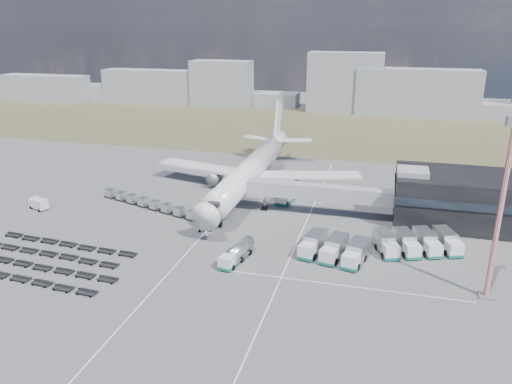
# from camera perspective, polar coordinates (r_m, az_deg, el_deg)

# --- Properties ---
(ground) EXTENTS (420.00, 420.00, 0.00)m
(ground) POSITION_cam_1_polar(r_m,az_deg,el_deg) (91.66, -5.90, -6.13)
(ground) COLOR #565659
(ground) RESTS_ON ground
(grass_strip) EXTENTS (420.00, 90.00, 0.01)m
(grass_strip) POSITION_cam_1_polar(r_m,az_deg,el_deg) (193.70, 5.65, 7.36)
(grass_strip) COLOR brown
(grass_strip) RESTS_ON ground
(lane_markings) EXTENTS (47.12, 110.00, 0.01)m
(lane_markings) POSITION_cam_1_polar(r_m,az_deg,el_deg) (91.54, 0.53, -6.06)
(lane_markings) COLOR silver
(lane_markings) RESTS_ON ground
(terminal) EXTENTS (30.40, 16.40, 11.00)m
(terminal) POSITION_cam_1_polar(r_m,az_deg,el_deg) (108.14, 23.41, -0.68)
(terminal) COLOR black
(terminal) RESTS_ON ground
(jet_bridge) EXTENTS (30.30, 3.80, 7.05)m
(jet_bridge) POSITION_cam_1_polar(r_m,az_deg,el_deg) (104.42, 6.18, 0.04)
(jet_bridge) COLOR #939399
(jet_bridge) RESTS_ON ground
(airliner) EXTENTS (51.59, 64.53, 17.62)m
(airliner) POSITION_cam_1_polar(r_m,az_deg,el_deg) (118.64, -0.51, 2.61)
(airliner) COLOR white
(airliner) RESTS_ON ground
(skyline) EXTENTS (319.68, 26.16, 25.93)m
(skyline) POSITION_cam_1_polar(r_m,az_deg,el_deg) (232.35, 6.09, 11.42)
(skyline) COLOR #8E919B
(skyline) RESTS_ON ground
(fuel_tanker) EXTENTS (4.03, 9.49, 2.98)m
(fuel_tanker) POSITION_cam_1_polar(r_m,az_deg,el_deg) (85.17, -2.23, -6.98)
(fuel_tanker) COLOR white
(fuel_tanker) RESTS_ON ground
(pushback_tug) EXTENTS (3.38, 2.70, 1.37)m
(pushback_tug) POSITION_cam_1_polar(r_m,az_deg,el_deg) (97.86, -5.87, -4.01)
(pushback_tug) COLOR white
(pushback_tug) RESTS_ON ground
(utility_van) EXTENTS (4.88, 3.46, 2.37)m
(utility_van) POSITION_cam_1_polar(r_m,az_deg,el_deg) (117.74, -23.58, -1.27)
(utility_van) COLOR white
(utility_van) RESTS_ON ground
(catering_truck) EXTENTS (3.80, 7.29, 3.19)m
(catering_truck) POSITION_cam_1_polar(r_m,az_deg,el_deg) (112.19, 3.43, -0.37)
(catering_truck) COLOR white
(catering_truck) RESTS_ON ground
(service_trucks_near) EXTENTS (12.02, 10.12, 3.19)m
(service_trucks_near) POSITION_cam_1_polar(r_m,az_deg,el_deg) (87.13, 8.91, -6.41)
(service_trucks_near) COLOR white
(service_trucks_near) RESTS_ON ground
(service_trucks_far) EXTENTS (15.68, 11.96, 3.09)m
(service_trucks_far) POSITION_cam_1_polar(r_m,az_deg,el_deg) (92.91, 17.90, -5.52)
(service_trucks_far) COLOR white
(service_trucks_far) RESTS_ON ground
(uld_row) EXTENTS (26.45, 10.50, 1.85)m
(uld_row) POSITION_cam_1_polar(r_m,az_deg,el_deg) (111.02, -12.15, -1.28)
(uld_row) COLOR black
(uld_row) RESTS_ON ground
(baggage_dollies) EXTENTS (33.63, 16.99, 0.75)m
(baggage_dollies) POSITION_cam_1_polar(r_m,az_deg,el_deg) (93.15, -23.63, -7.06)
(baggage_dollies) COLOR black
(baggage_dollies) RESTS_ON ground
(floodlight_mast) EXTENTS (2.56, 2.08, 26.90)m
(floodlight_mast) POSITION_cam_1_polar(r_m,az_deg,el_deg) (77.48, 26.12, -2.08)
(floodlight_mast) COLOR red
(floodlight_mast) RESTS_ON ground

